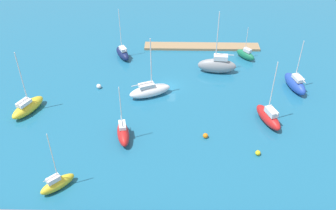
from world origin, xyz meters
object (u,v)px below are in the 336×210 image
object	(u,v)px
sailboat_gray_west_end	(217,65)
sailboat_red_along_channel	(123,133)
sailboat_navy_lone_south	(123,53)
sailboat_yellow_far_north	(28,107)
sailboat_blue_by_breakwater	(295,83)
sailboat_white_mid_basin	(150,90)
mooring_buoy_yellow	(258,153)
sailboat_yellow_outer_mooring	(57,183)
mooring_buoy_white	(99,86)
mooring_buoy_orange	(205,136)
sailboat_green_center_basin	(246,54)
sailboat_red_lone_north	(268,117)
pier_dock	(202,46)

from	to	relation	value
sailboat_gray_west_end	sailboat_red_along_channel	distance (m)	25.92
sailboat_navy_lone_south	sailboat_yellow_far_north	xyz separation A→B (m)	(13.96, 19.15, 0.04)
sailboat_blue_by_breakwater	sailboat_red_along_channel	size ratio (longest dim) A/B	0.98
sailboat_white_mid_basin	mooring_buoy_yellow	distance (m)	22.65
sailboat_yellow_outer_mooring	mooring_buoy_white	bearing A→B (deg)	43.68
sailboat_red_along_channel	mooring_buoy_white	world-z (taller)	sailboat_red_along_channel
sailboat_yellow_far_north	mooring_buoy_orange	distance (m)	30.56
sailboat_green_center_basin	sailboat_yellow_far_north	size ratio (longest dim) A/B	0.61
sailboat_green_center_basin	mooring_buoy_orange	bearing A→B (deg)	116.88
sailboat_yellow_outer_mooring	mooring_buoy_orange	bearing A→B (deg)	-15.36
sailboat_red_lone_north	sailboat_white_mid_basin	size ratio (longest dim) A/B	0.99
sailboat_yellow_far_north	sailboat_gray_west_end	bearing A→B (deg)	-40.24
sailboat_yellow_outer_mooring	sailboat_blue_by_breakwater	size ratio (longest dim) A/B	0.98
sailboat_green_center_basin	sailboat_yellow_far_north	xyz separation A→B (m)	(39.85, 19.23, 0.13)
sailboat_blue_by_breakwater	mooring_buoy_orange	bearing A→B (deg)	113.63
sailboat_white_mid_basin	sailboat_gray_west_end	world-z (taller)	sailboat_gray_west_end
sailboat_red_lone_north	sailboat_navy_lone_south	distance (m)	33.89
pier_dock	mooring_buoy_white	xyz separation A→B (m)	(20.11, 16.41, 0.18)
sailboat_green_center_basin	mooring_buoy_yellow	bearing A→B (deg)	133.81
pier_dock	sailboat_yellow_outer_mooring	world-z (taller)	sailboat_yellow_outer_mooring
sailboat_gray_west_end	mooring_buoy_white	world-z (taller)	sailboat_gray_west_end
sailboat_green_center_basin	sailboat_red_along_channel	bearing A→B (deg)	96.78
pier_dock	sailboat_red_along_channel	world-z (taller)	sailboat_red_along_channel
sailboat_blue_by_breakwater	mooring_buoy_orange	distance (m)	22.26
sailboat_yellow_far_north	sailboat_red_lone_north	bearing A→B (deg)	-65.27
sailboat_gray_west_end	mooring_buoy_orange	size ratio (longest dim) A/B	15.48
mooring_buoy_white	sailboat_gray_west_end	bearing A→B (deg)	-164.74
sailboat_yellow_far_north	sailboat_blue_by_breakwater	bearing A→B (deg)	-52.96
sailboat_yellow_far_north	mooring_buoy_white	xyz separation A→B (m)	(-10.83, -7.52, -0.69)
sailboat_yellow_outer_mooring	mooring_buoy_white	xyz separation A→B (m)	(-1.47, -24.19, -0.55)
pier_dock	sailboat_red_lone_north	bearing A→B (deg)	110.26
sailboat_red_lone_north	sailboat_navy_lone_south	bearing A→B (deg)	31.24
sailboat_white_mid_basin	mooring_buoy_orange	xyz separation A→B (m)	(-9.44, 11.19, -0.79)
mooring_buoy_yellow	sailboat_yellow_far_north	bearing A→B (deg)	-14.40
sailboat_red_lone_north	sailboat_gray_west_end	world-z (taller)	sailboat_gray_west_end
sailboat_yellow_outer_mooring	mooring_buoy_white	size ratio (longest dim) A/B	10.94
mooring_buoy_white	mooring_buoy_yellow	bearing A→B (deg)	147.30
sailboat_blue_by_breakwater	mooring_buoy_yellow	size ratio (longest dim) A/B	12.32
pier_dock	mooring_buoy_yellow	xyz separation A→B (m)	(-6.64, 33.58, 0.14)
mooring_buoy_orange	sailboat_gray_west_end	bearing A→B (deg)	-99.83
sailboat_yellow_outer_mooring	sailboat_green_center_basin	size ratio (longest dim) A/B	1.37
sailboat_red_lone_north	mooring_buoy_orange	world-z (taller)	sailboat_red_lone_north
sailboat_blue_by_breakwater	mooring_buoy_white	distance (m)	36.50
sailboat_red_lone_north	sailboat_gray_west_end	bearing A→B (deg)	4.26
sailboat_yellow_outer_mooring	sailboat_green_center_basin	xyz separation A→B (m)	(-30.50, -35.89, 0.02)
pier_dock	sailboat_yellow_far_north	size ratio (longest dim) A/B	2.21
pier_dock	sailboat_blue_by_breakwater	world-z (taller)	sailboat_blue_by_breakwater
sailboat_white_mid_basin	sailboat_red_lone_north	bearing A→B (deg)	-42.54
sailboat_white_mid_basin	sailboat_blue_by_breakwater	world-z (taller)	sailboat_white_mid_basin
sailboat_white_mid_basin	sailboat_yellow_outer_mooring	bearing A→B (deg)	-139.76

